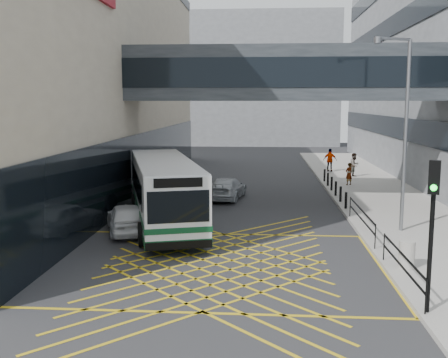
% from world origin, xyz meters
% --- Properties ---
extents(ground, '(120.00, 120.00, 0.00)m').
position_xyz_m(ground, '(0.00, 0.00, 0.00)').
color(ground, '#333335').
extents(building_far, '(28.00, 16.00, 18.00)m').
position_xyz_m(building_far, '(-2.00, 60.00, 9.00)').
color(building_far, gray).
rests_on(building_far, ground).
extents(skybridge, '(20.00, 4.10, 3.00)m').
position_xyz_m(skybridge, '(3.00, 12.00, 7.50)').
color(skybridge, '#32373C').
rests_on(skybridge, ground).
extents(pavement, '(6.00, 54.00, 0.16)m').
position_xyz_m(pavement, '(9.00, 15.00, 0.08)').
color(pavement, '#AEA9A0').
rests_on(pavement, ground).
extents(box_junction, '(12.00, 9.00, 0.01)m').
position_xyz_m(box_junction, '(0.00, 0.00, 0.00)').
color(box_junction, gold).
rests_on(box_junction, ground).
extents(bus, '(5.70, 11.66, 3.19)m').
position_xyz_m(bus, '(-3.10, 6.23, 1.71)').
color(bus, silver).
rests_on(bus, ground).
extents(car_white, '(3.16, 4.76, 1.40)m').
position_xyz_m(car_white, '(-4.50, 4.47, 0.70)').
color(car_white, white).
rests_on(car_white, ground).
extents(car_dark, '(2.65, 4.61, 1.36)m').
position_xyz_m(car_dark, '(-2.86, 15.19, 0.68)').
color(car_dark, black).
rests_on(car_dark, ground).
extents(car_silver, '(2.56, 4.77, 1.41)m').
position_xyz_m(car_silver, '(-0.50, 13.21, 0.71)').
color(car_silver, '#9BA0A4').
rests_on(car_silver, ground).
extents(traffic_light, '(0.34, 0.51, 4.25)m').
position_xyz_m(traffic_light, '(6.21, -4.43, 2.92)').
color(traffic_light, black).
rests_on(traffic_light, pavement).
extents(street_lamp, '(1.84, 1.01, 8.48)m').
position_xyz_m(street_lamp, '(7.80, 5.09, 4.99)').
color(street_lamp, slate).
rests_on(street_lamp, pavement).
extents(litter_bin, '(0.56, 0.56, 0.97)m').
position_xyz_m(litter_bin, '(6.73, -0.41, 0.65)').
color(litter_bin, '#ADA89E').
rests_on(litter_bin, pavement).
extents(kerb_railings, '(0.05, 12.54, 1.00)m').
position_xyz_m(kerb_railings, '(6.15, 1.78, 0.88)').
color(kerb_railings, black).
rests_on(kerb_railings, pavement).
extents(bollards, '(0.14, 10.14, 0.90)m').
position_xyz_m(bollards, '(6.25, 15.00, 0.61)').
color(bollards, black).
rests_on(bollards, pavement).
extents(pedestrian_a, '(0.76, 0.71, 1.56)m').
position_xyz_m(pedestrian_a, '(7.75, 18.41, 0.94)').
color(pedestrian_a, gray).
rests_on(pedestrian_a, pavement).
extents(pedestrian_b, '(1.02, 0.98, 1.84)m').
position_xyz_m(pedestrian_b, '(8.84, 22.62, 1.08)').
color(pedestrian_b, gray).
rests_on(pedestrian_b, pavement).
extents(pedestrian_c, '(1.25, 0.89, 1.92)m').
position_xyz_m(pedestrian_c, '(7.34, 25.59, 1.12)').
color(pedestrian_c, gray).
rests_on(pedestrian_c, pavement).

